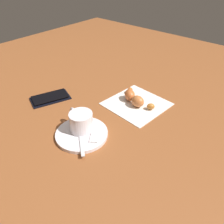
# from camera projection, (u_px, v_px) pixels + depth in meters

# --- Properties ---
(ground_plane) EXTENTS (1.80, 1.80, 0.00)m
(ground_plane) POSITION_uv_depth(u_px,v_px,m) (106.00, 119.00, 0.69)
(ground_plane) COLOR brown
(saucer) EXTENTS (0.15, 0.15, 0.01)m
(saucer) POSITION_uv_depth(u_px,v_px,m) (82.00, 134.00, 0.62)
(saucer) COLOR white
(saucer) RESTS_ON ground
(espresso_cup) EXTENTS (0.06, 0.09, 0.06)m
(espresso_cup) POSITION_uv_depth(u_px,v_px,m) (81.00, 121.00, 0.61)
(espresso_cup) COLOR white
(espresso_cup) RESTS_ON saucer
(teaspoon) EXTENTS (0.09, 0.10, 0.01)m
(teaspoon) POSITION_uv_depth(u_px,v_px,m) (81.00, 134.00, 0.61)
(teaspoon) COLOR silver
(teaspoon) RESTS_ON saucer
(sugar_packet) EXTENTS (0.07, 0.06, 0.01)m
(sugar_packet) POSITION_uv_depth(u_px,v_px,m) (95.00, 134.00, 0.61)
(sugar_packet) COLOR white
(sugar_packet) RESTS_ON saucer
(napkin) EXTENTS (0.20, 0.20, 0.00)m
(napkin) POSITION_uv_depth(u_px,v_px,m) (137.00, 104.00, 0.75)
(napkin) COLOR white
(napkin) RESTS_ON ground
(croissant) EXTENTS (0.08, 0.14, 0.04)m
(croissant) POSITION_uv_depth(u_px,v_px,m) (134.00, 98.00, 0.74)
(croissant) COLOR #C26028
(croissant) RESTS_ON napkin
(cell_phone) EXTENTS (0.15, 0.11, 0.01)m
(cell_phone) POSITION_uv_depth(u_px,v_px,m) (50.00, 98.00, 0.77)
(cell_phone) COLOR black
(cell_phone) RESTS_ON ground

